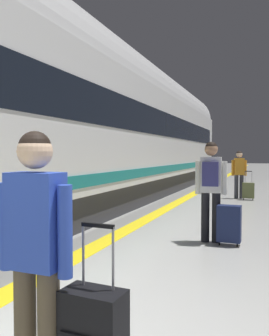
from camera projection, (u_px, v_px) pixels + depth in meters
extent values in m
cube|color=yellow|center=(178.00, 202.00, 11.28)|extent=(0.36, 80.00, 0.01)
cube|color=slate|center=(169.00, 201.00, 11.38)|extent=(0.57, 80.00, 0.01)
cube|color=#38383D|center=(52.00, 204.00, 8.33)|extent=(2.67, 29.30, 0.70)
cube|color=white|center=(51.00, 126.00, 8.25)|extent=(2.90, 30.52, 2.90)
cylinder|color=white|center=(51.00, 65.00, 8.20)|extent=(2.84, 29.91, 2.84)
cube|color=black|center=(51.00, 111.00, 8.24)|extent=(2.93, 28.69, 0.80)
cube|color=#197F7F|center=(52.00, 176.00, 8.30)|extent=(2.94, 29.91, 0.24)
cube|color=gray|center=(88.00, 143.00, 13.06)|extent=(0.02, 0.90, 2.00)
cylinder|color=brown|center=(49.00, 336.00, 2.17)|extent=(0.14, 0.14, 0.82)
cylinder|color=brown|center=(25.00, 331.00, 2.23)|extent=(0.14, 0.14, 0.82)
cube|color=blue|center=(36.00, 220.00, 2.17)|extent=(0.34, 0.20, 0.58)
cylinder|color=blue|center=(65.00, 232.00, 2.09)|extent=(0.09, 0.09, 0.54)
cylinder|color=blue|center=(7.00, 226.00, 2.24)|extent=(0.09, 0.09, 0.54)
sphere|color=beige|center=(35.00, 151.00, 2.16)|extent=(0.21, 0.21, 0.21)
sphere|color=black|center=(35.00, 147.00, 2.16)|extent=(0.20, 0.20, 0.20)
cylinder|color=gray|center=(113.00, 259.00, 2.13)|extent=(0.02, 0.02, 0.38)
cylinder|color=gray|center=(83.00, 254.00, 2.22)|extent=(0.02, 0.02, 0.38)
cube|color=black|center=(98.00, 225.00, 2.17)|extent=(0.22, 0.04, 0.02)
cylinder|color=black|center=(205.00, 217.00, 6.18)|extent=(0.14, 0.14, 0.85)
cylinder|color=black|center=(216.00, 217.00, 6.13)|extent=(0.14, 0.14, 0.85)
cube|color=silver|center=(211.00, 175.00, 6.13)|extent=(0.36, 0.23, 0.61)
cylinder|color=silver|center=(198.00, 177.00, 6.20)|extent=(0.09, 0.09, 0.57)
cylinder|color=silver|center=(224.00, 178.00, 6.08)|extent=(0.09, 0.09, 0.57)
sphere|color=#A37556|center=(211.00, 149.00, 6.11)|extent=(0.22, 0.22, 0.22)
sphere|color=black|center=(211.00, 148.00, 6.11)|extent=(0.21, 0.21, 0.21)
cube|color=navy|center=(210.00, 174.00, 5.98)|extent=(0.27, 0.16, 0.41)
cube|color=#19234C|center=(229.00, 224.00, 5.92)|extent=(0.39, 0.23, 0.60)
cube|color=#19234C|center=(230.00, 227.00, 6.04)|extent=(0.31, 0.03, 0.33)
cylinder|color=black|center=(219.00, 244.00, 5.93)|extent=(0.02, 0.06, 0.06)
cylinder|color=black|center=(237.00, 245.00, 5.82)|extent=(0.02, 0.06, 0.06)
cylinder|color=#383842|center=(236.00, 187.00, 12.17)|extent=(0.13, 0.13, 0.80)
cylinder|color=#383842|center=(242.00, 187.00, 12.15)|extent=(0.13, 0.13, 0.80)
cube|color=orange|center=(239.00, 167.00, 12.13)|extent=(0.36, 0.26, 0.57)
cylinder|color=orange|center=(233.00, 168.00, 12.17)|extent=(0.09, 0.09, 0.53)
cylinder|color=orange|center=(245.00, 168.00, 12.12)|extent=(0.09, 0.09, 0.53)
sphere|color=beige|center=(239.00, 154.00, 12.11)|extent=(0.21, 0.21, 0.21)
sphere|color=black|center=(239.00, 154.00, 12.11)|extent=(0.19, 0.19, 0.19)
cube|color=#596038|center=(248.00, 190.00, 11.78)|extent=(0.39, 0.23, 0.51)
cube|color=#596038|center=(248.00, 192.00, 11.90)|extent=(0.31, 0.02, 0.28)
cylinder|color=black|center=(244.00, 199.00, 11.78)|extent=(0.02, 0.06, 0.06)
cylinder|color=black|center=(253.00, 199.00, 11.69)|extent=(0.02, 0.06, 0.06)
cylinder|color=gray|center=(245.00, 177.00, 11.75)|extent=(0.02, 0.02, 0.38)
cylinder|color=gray|center=(252.00, 177.00, 11.68)|extent=(0.02, 0.02, 0.38)
cube|color=black|center=(249.00, 171.00, 11.71)|extent=(0.22, 0.03, 0.02)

